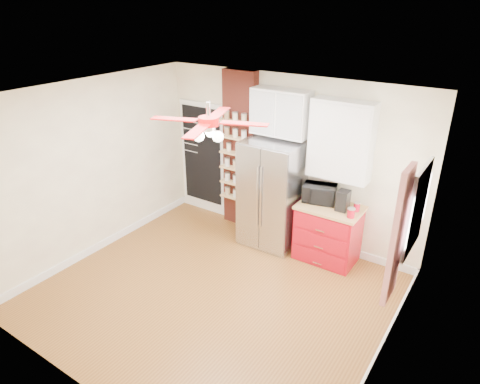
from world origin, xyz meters
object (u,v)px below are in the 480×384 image
Objects in this scene: red_cabinet at (328,233)px; toaster_oven at (320,193)px; ceiling_fan at (209,122)px; pantry_jar_oats at (229,147)px; fridge at (272,194)px; coffee_maker at (343,201)px; canister_left at (351,213)px.

red_cabinet is 1.94× the size of toaster_oven.
pantry_jar_oats is at bearing 118.96° from ceiling_fan.
red_cabinet is 0.67× the size of ceiling_fan.
fridge reaches higher than red_cabinet.
red_cabinet is at bearing 61.29° from ceiling_fan.
fridge is 3.61× the size of toaster_oven.
pantry_jar_oats reaches higher than toaster_oven.
toaster_oven is at bearing 169.12° from coffee_maker.
fridge is at bearing -177.05° from red_cabinet.
red_cabinet is 0.63m from coffee_maker.
toaster_oven is 0.40m from coffee_maker.
fridge is 1.25× the size of ceiling_fan.
toaster_oven is 1.75m from pantry_jar_oats.
toaster_oven is at bearing 8.55° from fridge.
fridge is 5.78× the size of coffee_maker.
canister_left is (1.29, 1.52, -1.46)m from ceiling_fan.
toaster_oven is at bearing 67.93° from ceiling_fan.
fridge is at bearing 91.76° from ceiling_fan.
toaster_oven is at bearing 159.01° from canister_left.
fridge is 1.06m from red_cabinet.
pantry_jar_oats reaches higher than red_cabinet.
canister_left is at bearing -4.69° from fridge.
fridge is 1.35m from canister_left.
coffee_maker is at bearing 2.06° from fridge.
canister_left is (0.58, -0.22, -0.07)m from toaster_oven.
ceiling_fan reaches higher than fridge.
red_cabinet is 0.62m from toaster_oven.
ceiling_fan is at bearing -126.64° from toaster_oven.
ceiling_fan is 11.10× the size of pantry_jar_oats.
toaster_oven is 3.85× the size of pantry_jar_oats.
coffee_maker is (1.10, 1.67, -1.37)m from ceiling_fan.
coffee_maker reaches higher than toaster_oven.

